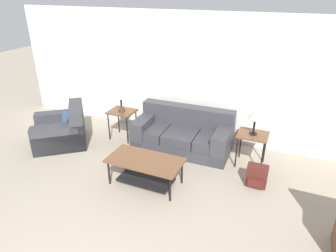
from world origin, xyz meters
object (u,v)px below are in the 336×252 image
(coffee_table, at_px, (145,166))
(table_lamp_left, at_px, (120,93))
(backpack, at_px, (257,176))
(armchair, at_px, (62,130))
(table_lamp_right, at_px, (256,114))
(side_table_right, at_px, (253,138))
(side_table_left, at_px, (122,114))
(couch, at_px, (183,135))

(coffee_table, xyz_separation_m, table_lamp_left, (-1.22, 1.29, 0.67))
(backpack, bearing_deg, armchair, -178.79)
(armchair, distance_m, table_lamp_right, 3.88)
(coffee_table, height_order, table_lamp_left, table_lamp_left)
(coffee_table, xyz_separation_m, table_lamp_right, (1.49, 1.29, 0.67))
(armchair, bearing_deg, side_table_right, 10.62)
(table_lamp_right, bearing_deg, armchair, -169.38)
(table_lamp_right, height_order, backpack, table_lamp_right)
(coffee_table, height_order, table_lamp_right, table_lamp_right)
(side_table_left, relative_size, backpack, 1.65)
(side_table_right, height_order, backpack, side_table_right)
(armchair, bearing_deg, table_lamp_right, 10.62)
(table_lamp_left, relative_size, backpack, 1.33)
(table_lamp_left, xyz_separation_m, backpack, (2.92, -0.62, -0.83))
(side_table_right, bearing_deg, table_lamp_left, 180.00)
(armchair, relative_size, coffee_table, 1.16)
(side_table_right, relative_size, table_lamp_left, 1.24)
(couch, distance_m, table_lamp_left, 1.54)
(couch, bearing_deg, armchair, -161.62)
(armchair, bearing_deg, backpack, 1.21)
(coffee_table, height_order, backpack, coffee_table)
(table_lamp_right, distance_m, backpack, 1.06)
(coffee_table, distance_m, table_lamp_right, 2.08)
(couch, bearing_deg, side_table_left, -176.11)
(couch, height_order, side_table_right, couch)
(couch, xyz_separation_m, table_lamp_right, (1.36, -0.09, 0.72))
(coffee_table, distance_m, side_table_right, 1.98)
(couch, relative_size, table_lamp_left, 3.80)
(armchair, xyz_separation_m, side_table_left, (1.04, 0.70, 0.27))
(coffee_table, relative_size, side_table_left, 1.93)
(side_table_left, bearing_deg, coffee_table, -46.68)
(side_table_left, relative_size, table_lamp_left, 1.24)
(coffee_table, bearing_deg, side_table_right, 40.97)
(armchair, distance_m, side_table_right, 3.82)
(table_lamp_left, bearing_deg, backpack, -11.96)
(side_table_right, distance_m, table_lamp_right, 0.46)
(couch, xyz_separation_m, table_lamp_left, (-1.35, -0.09, 0.72))
(side_table_left, height_order, table_lamp_right, table_lamp_right)
(side_table_right, bearing_deg, coffee_table, -139.03)
(couch, xyz_separation_m, coffee_table, (-0.13, -1.39, 0.05))
(armchair, relative_size, side_table_left, 2.24)
(side_table_right, xyz_separation_m, backpack, (0.21, -0.62, -0.37))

